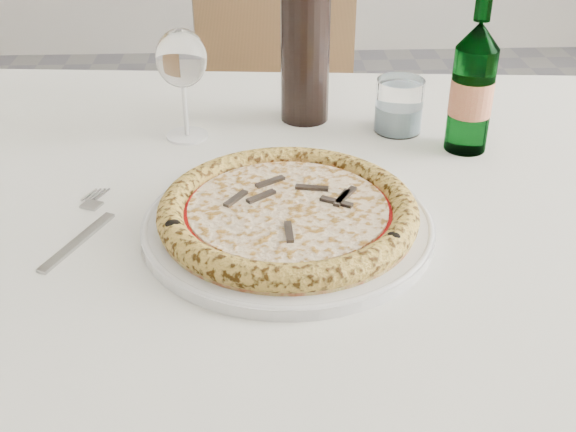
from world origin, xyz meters
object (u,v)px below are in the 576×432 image
at_px(plate, 288,224).
at_px(wine_bottle, 305,37).
at_px(beer_bottle, 472,87).
at_px(wine_glass, 182,61).
at_px(dining_table, 284,243).
at_px(pizza, 288,211).
at_px(tumbler, 399,109).
at_px(chair_far, 283,110).

height_order(plate, wine_bottle, wine_bottle).
relative_size(beer_bottle, wine_bottle, 0.76).
height_order(plate, wine_glass, wine_glass).
distance_m(dining_table, beer_bottle, 0.34).
relative_size(pizza, tumbler, 3.78).
relative_size(wine_glass, beer_bottle, 0.71).
bearing_deg(pizza, tumbler, 57.54).
xyz_separation_m(tumbler, beer_bottle, (0.09, -0.07, 0.06)).
xyz_separation_m(plate, beer_bottle, (0.27, 0.22, 0.08)).
distance_m(dining_table, wine_bottle, 0.32).
relative_size(wine_glass, wine_bottle, 0.54).
bearing_deg(dining_table, wine_glass, 128.35).
xyz_separation_m(dining_table, wine_glass, (-0.14, 0.18, 0.20)).
height_order(pizza, beer_bottle, beer_bottle).
xyz_separation_m(pizza, beer_bottle, (0.27, 0.22, 0.07)).
bearing_deg(plate, wine_bottle, 82.87).
height_order(chair_far, beer_bottle, beer_bottle).
bearing_deg(dining_table, tumbler, 45.56).
bearing_deg(wine_glass, beer_bottle, -8.33).
bearing_deg(tumbler, wine_bottle, 158.73).
bearing_deg(plate, beer_bottle, 38.90).
xyz_separation_m(chair_far, plate, (-0.03, -0.92, 0.23)).
bearing_deg(pizza, wine_bottle, 82.87).
bearing_deg(tumbler, plate, -122.46).
xyz_separation_m(tumbler, wine_bottle, (-0.14, 0.05, 0.10)).
bearing_deg(plate, chair_far, 87.98).
height_order(chair_far, wine_glass, chair_far).
bearing_deg(plate, tumbler, 57.54).
relative_size(chair_far, wine_bottle, 3.04).
distance_m(chair_far, plate, 0.95).
bearing_deg(pizza, plate, 18.31).
bearing_deg(wine_bottle, chair_far, 90.97).
bearing_deg(pizza, wine_glass, 116.72).
xyz_separation_m(wine_glass, wine_bottle, (0.18, 0.06, 0.01)).
distance_m(plate, wine_bottle, 0.36).
distance_m(dining_table, tumbler, 0.28).
relative_size(chair_far, wine_glass, 5.66).
bearing_deg(pizza, dining_table, 90.00).
bearing_deg(chair_far, plate, -92.02).
bearing_deg(dining_table, chair_far, 87.74).
distance_m(wine_glass, beer_bottle, 0.41).
bearing_deg(tumbler, wine_glass, -178.28).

